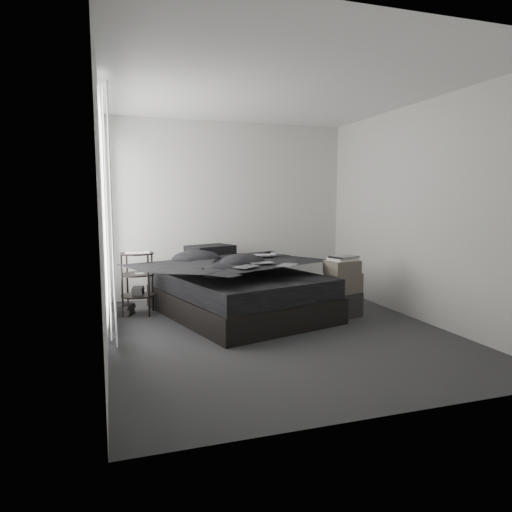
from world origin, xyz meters
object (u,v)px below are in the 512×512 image
object	(u,v)px
bed	(240,303)
laptop	(264,250)
side_stand	(138,284)
box_lower	(342,304)

from	to	relation	value
bed	laptop	world-z (taller)	laptop
bed	side_stand	distance (m)	1.32
laptop	side_stand	bearing A→B (deg)	172.98
bed	side_stand	world-z (taller)	side_stand
bed	box_lower	bearing A→B (deg)	-37.39
laptop	side_stand	distance (m)	1.67
side_stand	box_lower	world-z (taller)	side_stand
bed	laptop	xyz separation A→B (m)	(0.37, 0.16, 0.65)
bed	side_stand	xyz separation A→B (m)	(-1.23, 0.43, 0.24)
laptop	side_stand	size ratio (longest dim) A/B	0.45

